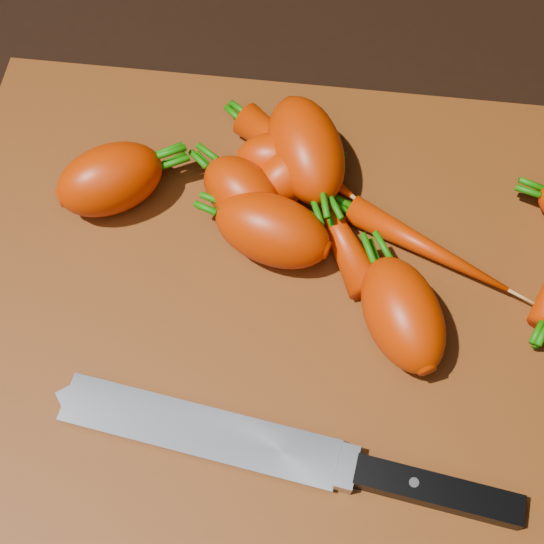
# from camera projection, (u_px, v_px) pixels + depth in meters

# --- Properties ---
(ground) EXTENTS (2.00, 2.00, 0.01)m
(ground) POSITION_uv_depth(u_px,v_px,m) (270.00, 305.00, 0.57)
(ground) COLOR black
(cutting_board) EXTENTS (0.50, 0.40, 0.01)m
(cutting_board) POSITION_uv_depth(u_px,v_px,m) (270.00, 299.00, 0.56)
(cutting_board) COLOR brown
(cutting_board) RESTS_ON ground
(carrot_0) EXTENTS (0.10, 0.09, 0.05)m
(carrot_0) POSITION_uv_depth(u_px,v_px,m) (110.00, 179.00, 0.57)
(carrot_0) COLOR #C82D00
(carrot_0) RESTS_ON cutting_board
(carrot_1) EXTENTS (0.08, 0.08, 0.05)m
(carrot_1) POSITION_uv_depth(u_px,v_px,m) (241.00, 192.00, 0.56)
(carrot_1) COLOR #C82D00
(carrot_1) RESTS_ON cutting_board
(carrot_2) EXTENTS (0.09, 0.11, 0.06)m
(carrot_2) POSITION_uv_depth(u_px,v_px,m) (306.00, 150.00, 0.58)
(carrot_2) COLOR #C82D00
(carrot_2) RESTS_ON cutting_board
(carrot_3) EXTENTS (0.08, 0.10, 0.05)m
(carrot_3) POSITION_uv_depth(u_px,v_px,m) (403.00, 314.00, 0.52)
(carrot_3) COLOR #C82D00
(carrot_3) RESTS_ON cutting_board
(carrot_4) EXTENTS (0.08, 0.08, 0.04)m
(carrot_4) POSITION_uv_depth(u_px,v_px,m) (295.00, 171.00, 0.57)
(carrot_4) COLOR #C82D00
(carrot_4) RESTS_ON cutting_board
(carrot_5) EXTENTS (0.06, 0.04, 0.04)m
(carrot_5) POSITION_uv_depth(u_px,v_px,m) (278.00, 159.00, 0.58)
(carrot_5) COLOR #C82D00
(carrot_5) RESTS_ON cutting_board
(carrot_8) EXTENTS (0.13, 0.08, 0.02)m
(carrot_8) POSITION_uv_depth(u_px,v_px,m) (428.00, 248.00, 0.56)
(carrot_8) COLOR #C82D00
(carrot_8) RESTS_ON cutting_board
(carrot_9) EXTENTS (0.08, 0.11, 0.03)m
(carrot_9) POSITION_uv_depth(u_px,v_px,m) (336.00, 227.00, 0.56)
(carrot_9) COLOR #C82D00
(carrot_9) RESTS_ON cutting_board
(carrot_10) EXTENTS (0.11, 0.09, 0.03)m
(carrot_10) POSITION_uv_depth(u_px,v_px,m) (297.00, 156.00, 0.59)
(carrot_10) COLOR #C82D00
(carrot_10) RESTS_ON cutting_board
(carrot_11) EXTENTS (0.10, 0.07, 0.05)m
(carrot_11) POSITION_uv_depth(u_px,v_px,m) (272.00, 230.00, 0.55)
(carrot_11) COLOR #C82D00
(carrot_11) RESTS_ON cutting_board
(knife) EXTENTS (0.31, 0.07, 0.02)m
(knife) POSITION_uv_depth(u_px,v_px,m) (226.00, 437.00, 0.50)
(knife) COLOR gray
(knife) RESTS_ON cutting_board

